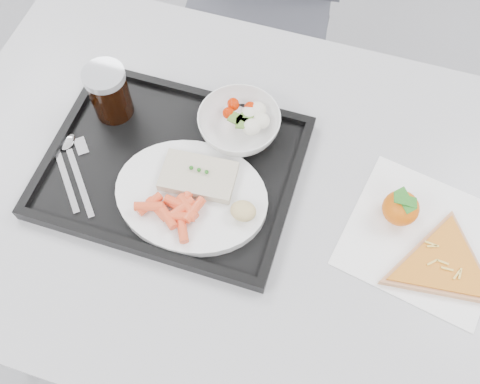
{
  "coord_description": "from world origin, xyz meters",
  "views": [
    {
      "loc": [
        0.12,
        -0.13,
        1.6
      ],
      "look_at": [
        -0.02,
        0.29,
        0.77
      ],
      "focal_mm": 40.0,
      "sensor_mm": 36.0,
      "label": 1
    }
  ],
  "objects_px": {
    "table": "(251,210)",
    "tray": "(172,168)",
    "dinner_plate": "(191,196)",
    "tangerine": "(401,208)",
    "pizza_slice": "(443,265)",
    "cola_glass": "(109,92)",
    "salad_bowl": "(239,124)"
  },
  "relations": [
    {
      "from": "tray",
      "to": "dinner_plate",
      "type": "distance_m",
      "value": 0.08
    },
    {
      "from": "table",
      "to": "dinner_plate",
      "type": "xyz_separation_m",
      "value": [
        -0.09,
        -0.05,
        0.09
      ]
    },
    {
      "from": "tangerine",
      "to": "pizza_slice",
      "type": "xyz_separation_m",
      "value": [
        0.09,
        -0.07,
        -0.02
      ]
    },
    {
      "from": "tangerine",
      "to": "tray",
      "type": "bearing_deg",
      "value": -175.95
    },
    {
      "from": "tray",
      "to": "tangerine",
      "type": "relative_size",
      "value": 5.56
    },
    {
      "from": "table",
      "to": "pizza_slice",
      "type": "height_order",
      "value": "pizza_slice"
    },
    {
      "from": "tray",
      "to": "pizza_slice",
      "type": "relative_size",
      "value": 1.42
    },
    {
      "from": "tangerine",
      "to": "cola_glass",
      "type": "bearing_deg",
      "value": 174.35
    },
    {
      "from": "dinner_plate",
      "to": "salad_bowl",
      "type": "distance_m",
      "value": 0.16
    },
    {
      "from": "pizza_slice",
      "to": "cola_glass",
      "type": "bearing_deg",
      "value": 169.06
    },
    {
      "from": "table",
      "to": "tangerine",
      "type": "bearing_deg",
      "value": 7.1
    },
    {
      "from": "cola_glass",
      "to": "tangerine",
      "type": "bearing_deg",
      "value": -5.65
    },
    {
      "from": "tangerine",
      "to": "pizza_slice",
      "type": "distance_m",
      "value": 0.11
    },
    {
      "from": "tray",
      "to": "salad_bowl",
      "type": "bearing_deg",
      "value": 49.39
    },
    {
      "from": "table",
      "to": "cola_glass",
      "type": "xyz_separation_m",
      "value": [
        -0.3,
        0.09,
        0.14
      ]
    },
    {
      "from": "pizza_slice",
      "to": "tangerine",
      "type": "bearing_deg",
      "value": 141.74
    },
    {
      "from": "tray",
      "to": "cola_glass",
      "type": "relative_size",
      "value": 4.17
    },
    {
      "from": "table",
      "to": "tray",
      "type": "bearing_deg",
      "value": 178.87
    },
    {
      "from": "cola_glass",
      "to": "tray",
      "type": "bearing_deg",
      "value": -29.32
    },
    {
      "from": "tray",
      "to": "tangerine",
      "type": "bearing_deg",
      "value": 4.05
    },
    {
      "from": "table",
      "to": "tangerine",
      "type": "distance_m",
      "value": 0.28
    },
    {
      "from": "dinner_plate",
      "to": "pizza_slice",
      "type": "relative_size",
      "value": 0.85
    },
    {
      "from": "salad_bowl",
      "to": "cola_glass",
      "type": "bearing_deg",
      "value": -174.07
    },
    {
      "from": "dinner_plate",
      "to": "tangerine",
      "type": "height_order",
      "value": "tangerine"
    },
    {
      "from": "dinner_plate",
      "to": "table",
      "type": "bearing_deg",
      "value": 26.92
    },
    {
      "from": "table",
      "to": "cola_glass",
      "type": "relative_size",
      "value": 11.11
    },
    {
      "from": "cola_glass",
      "to": "pizza_slice",
      "type": "bearing_deg",
      "value": -10.94
    },
    {
      "from": "tray",
      "to": "pizza_slice",
      "type": "bearing_deg",
      "value": -4.7
    },
    {
      "from": "dinner_plate",
      "to": "pizza_slice",
      "type": "distance_m",
      "value": 0.44
    },
    {
      "from": "dinner_plate",
      "to": "cola_glass",
      "type": "height_order",
      "value": "cola_glass"
    },
    {
      "from": "tray",
      "to": "salad_bowl",
      "type": "height_order",
      "value": "salad_bowl"
    },
    {
      "from": "table",
      "to": "dinner_plate",
      "type": "bearing_deg",
      "value": -153.08
    }
  ]
}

